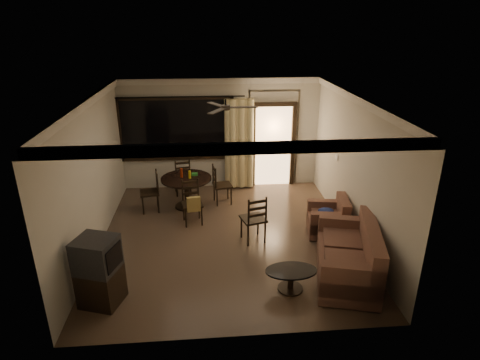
{
  "coord_description": "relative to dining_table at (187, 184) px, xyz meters",
  "views": [
    {
      "loc": [
        -0.35,
        -7.11,
        4.12
      ],
      "look_at": [
        0.27,
        0.2,
        1.16
      ],
      "focal_mm": 30.0,
      "sensor_mm": 36.0,
      "label": 1
    }
  ],
  "objects": [
    {
      "name": "side_chair",
      "position": [
        1.36,
        -1.69,
        -0.28
      ],
      "size": [
        0.55,
        0.55,
        1.0
      ],
      "rotation": [
        0.0,
        0.0,
        3.42
      ],
      "color": "black",
      "rests_on": "ground"
    },
    {
      "name": "dining_table",
      "position": [
        0.0,
        0.0,
        0.0
      ],
      "size": [
        1.16,
        1.16,
        0.95
      ],
      "rotation": [
        0.0,
        0.0,
        0.17
      ],
      "color": "black",
      "rests_on": "ground"
    },
    {
      "name": "dining_chair_west",
      "position": [
        -0.83,
        -0.15,
        -0.29
      ],
      "size": [
        0.49,
        0.49,
        0.95
      ],
      "rotation": [
        0.0,
        0.0,
        -1.4
      ],
      "color": "black",
      "rests_on": "ground"
    },
    {
      "name": "coffee_table",
      "position": [
        1.79,
        -3.29,
        -0.33
      ],
      "size": [
        0.84,
        0.51,
        0.37
      ],
      "rotation": [
        0.0,
        0.0,
        0.38
      ],
      "color": "black",
      "rests_on": "ground"
    },
    {
      "name": "ground",
      "position": [
        0.85,
        -1.52,
        -0.57
      ],
      "size": [
        5.5,
        5.5,
        0.0
      ],
      "primitive_type": "plane",
      "color": "#7F6651",
      "rests_on": "ground"
    },
    {
      "name": "room_shell",
      "position": [
        1.45,
        0.25,
        1.26
      ],
      "size": [
        5.5,
        6.7,
        5.5
      ],
      "color": "beige",
      "rests_on": "ground"
    },
    {
      "name": "tv_cabinet",
      "position": [
        -1.19,
        -3.35,
        -0.01
      ],
      "size": [
        0.72,
        0.68,
        1.12
      ],
      "rotation": [
        0.0,
        0.0,
        -0.32
      ],
      "color": "black",
      "rests_on": "ground"
    },
    {
      "name": "dining_chair_east",
      "position": [
        0.82,
        0.14,
        -0.29
      ],
      "size": [
        0.49,
        0.49,
        0.95
      ],
      "rotation": [
        0.0,
        0.0,
        1.74
      ],
      "color": "black",
      "rests_on": "ground"
    },
    {
      "name": "armchair",
      "position": [
        2.95,
        -1.54,
        -0.26
      ],
      "size": [
        0.87,
        0.87,
        0.77
      ],
      "rotation": [
        0.0,
        0.0,
        -0.15
      ],
      "color": "#4F3024",
      "rests_on": "ground"
    },
    {
      "name": "sofa",
      "position": [
        2.86,
        -3.05,
        -0.2
      ],
      "size": [
        1.35,
        1.94,
        0.94
      ],
      "rotation": [
        0.0,
        0.0,
        -0.25
      ],
      "color": "#4F3024",
      "rests_on": "ground"
    },
    {
      "name": "dining_chair_north",
      "position": [
        -0.14,
        0.76,
        -0.29
      ],
      "size": [
        0.49,
        0.49,
        0.95
      ],
      "rotation": [
        0.0,
        0.0,
        3.32
      ],
      "color": "black",
      "rests_on": "ground"
    },
    {
      "name": "dining_chair_south",
      "position": [
        0.15,
        -0.85,
        -0.27
      ],
      "size": [
        0.49,
        0.53,
        0.95
      ],
      "rotation": [
        0.0,
        0.0,
        0.17
      ],
      "color": "black",
      "rests_on": "ground"
    }
  ]
}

